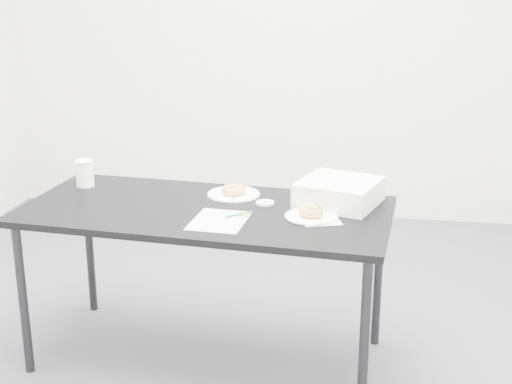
% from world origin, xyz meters
% --- Properties ---
extents(floor, '(4.00, 4.00, 0.00)m').
position_xyz_m(floor, '(0.00, 0.00, 0.00)').
color(floor, '#4A494E').
rests_on(floor, ground).
extents(wall_back, '(4.00, 0.02, 2.70)m').
position_xyz_m(wall_back, '(0.00, 2.00, 1.35)').
color(wall_back, white).
rests_on(wall_back, floor).
extents(table, '(1.61, 0.85, 0.71)m').
position_xyz_m(table, '(-0.09, -0.07, 0.66)').
color(table, black).
rests_on(table, floor).
extents(scorecard, '(0.23, 0.28, 0.00)m').
position_xyz_m(scorecard, '(0.00, -0.22, 0.71)').
color(scorecard, silver).
rests_on(scorecard, table).
extents(logo_patch, '(0.05, 0.05, 0.00)m').
position_xyz_m(logo_patch, '(0.09, -0.14, 0.71)').
color(logo_patch, '#3C932A').
rests_on(logo_patch, scorecard).
extents(pen, '(0.10, 0.09, 0.01)m').
position_xyz_m(pen, '(0.07, -0.14, 0.72)').
color(pen, '#0B7B52').
rests_on(pen, scorecard).
extents(napkin, '(0.19, 0.19, 0.00)m').
position_xyz_m(napkin, '(0.40, -0.14, 0.71)').
color(napkin, silver).
rests_on(napkin, table).
extents(plate_near, '(0.22, 0.22, 0.01)m').
position_xyz_m(plate_near, '(0.37, -0.12, 0.72)').
color(plate_near, white).
rests_on(plate_near, napkin).
extents(donut_near, '(0.12, 0.12, 0.03)m').
position_xyz_m(donut_near, '(0.37, -0.12, 0.74)').
color(donut_near, '#BD773B').
rests_on(donut_near, plate_near).
extents(plate_far, '(0.24, 0.24, 0.01)m').
position_xyz_m(plate_far, '(-0.01, 0.13, 0.71)').
color(plate_far, white).
rests_on(plate_far, table).
extents(donut_far, '(0.15, 0.15, 0.04)m').
position_xyz_m(donut_far, '(-0.01, 0.13, 0.74)').
color(donut_far, '#BD773B').
rests_on(donut_far, plate_far).
extents(coffee_cup, '(0.08, 0.08, 0.12)m').
position_xyz_m(coffee_cup, '(-0.72, 0.15, 0.77)').
color(coffee_cup, white).
rests_on(coffee_cup, table).
extents(cup_lid, '(0.08, 0.08, 0.01)m').
position_xyz_m(cup_lid, '(0.15, 0.02, 0.72)').
color(cup_lid, silver).
rests_on(cup_lid, table).
extents(bakery_box, '(0.40, 0.40, 0.11)m').
position_xyz_m(bakery_box, '(0.47, 0.08, 0.76)').
color(bakery_box, white).
rests_on(bakery_box, table).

